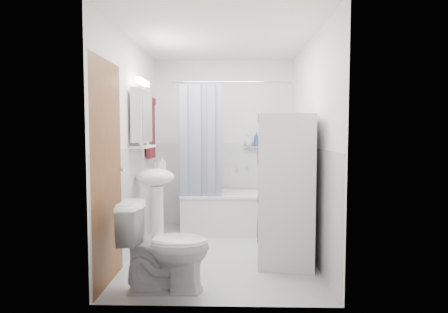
{
  "coord_description": "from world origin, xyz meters",
  "views": [
    {
      "loc": [
        0.13,
        -4.14,
        1.36
      ],
      "look_at": [
        0.03,
        0.15,
        1.08
      ],
      "focal_mm": 30.0,
      "sensor_mm": 36.0,
      "label": 1
    }
  ],
  "objects_px": {
    "sink": "(156,190)",
    "washer_dryer": "(286,190)",
    "bathtub": "(234,210)",
    "toilet": "(165,247)"
  },
  "relations": [
    {
      "from": "bathtub",
      "to": "washer_dryer",
      "type": "xyz_separation_m",
      "value": [
        0.54,
        -1.26,
        0.48
      ]
    },
    {
      "from": "washer_dryer",
      "to": "bathtub",
      "type": "bearing_deg",
      "value": 120.74
    },
    {
      "from": "bathtub",
      "to": "washer_dryer",
      "type": "distance_m",
      "value": 1.45
    },
    {
      "from": "sink",
      "to": "washer_dryer",
      "type": "height_order",
      "value": "washer_dryer"
    },
    {
      "from": "washer_dryer",
      "to": "toilet",
      "type": "distance_m",
      "value": 1.37
    },
    {
      "from": "sink",
      "to": "washer_dryer",
      "type": "xyz_separation_m",
      "value": [
        1.43,
        -0.43,
        0.07
      ]
    },
    {
      "from": "sink",
      "to": "washer_dryer",
      "type": "relative_size",
      "value": 0.68
    },
    {
      "from": "washer_dryer",
      "to": "toilet",
      "type": "bearing_deg",
      "value": -141.87
    },
    {
      "from": "bathtub",
      "to": "toilet",
      "type": "relative_size",
      "value": 1.82
    },
    {
      "from": "sink",
      "to": "washer_dryer",
      "type": "bearing_deg",
      "value": -16.68
    }
  ]
}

